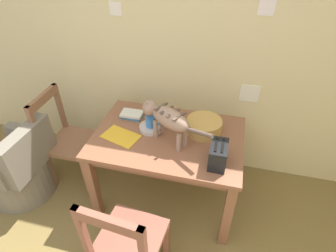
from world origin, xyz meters
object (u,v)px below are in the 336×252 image
Objects in this scene: wooden_chair_near at (128,242)px; dining_table at (168,145)px; saucer_bowl at (151,128)px; cat at (167,118)px; coffee_mug at (151,121)px; wicker_basket at (204,126)px; magazine at (121,136)px; toaster at (218,155)px; wooden_chair_far at (69,140)px; book_stack at (132,114)px; wicker_armchair at (20,170)px.

dining_table is at bearing 89.56° from wooden_chair_near.
dining_table is at bearing -17.02° from saucer_bowl.
coffee_mug is (-0.15, 0.09, -0.13)m from cat.
magazine is at bearing -160.60° from wicker_basket.
cat reaches higher than coffee_mug.
toaster is 0.22× the size of wooden_chair_far.
wicker_basket is (0.43, 0.08, 0.04)m from saucer_bowl.
magazine is 0.29m from book_stack.
wicker_armchair is at bearing -48.53° from wooden_chair_far.
saucer_bowl is at bearing 180.00° from coffee_mug.
wooden_chair_far is at bearing 142.53° from wooden_chair_near.
book_stack is 0.89m from toaster.
wicker_armchair is (-0.37, -0.32, -0.18)m from wooden_chair_far.
cat is at bearing -77.46° from wicker_armchair.
magazine is at bearing 171.55° from toaster.
toaster is (0.41, -0.18, -0.12)m from cat.
cat reaches higher than magazine.
saucer_bowl is (-0.16, 0.05, 0.11)m from dining_table.
wooden_chair_near reaches higher than saucer_bowl.
magazine is at bearing 76.73° from wooden_chair_far.
coffee_mug is at bearing 90.27° from wooden_chair_far.
toaster is (0.57, -0.26, 0.00)m from coffee_mug.
wooden_chair_far reaches higher than coffee_mug.
coffee_mug is at bearing 51.17° from magazine.
wicker_armchair is at bearing -154.70° from book_stack.
toaster reaches higher than dining_table.
toaster is (0.79, -0.40, 0.06)m from book_stack.
book_stack is at bearing 88.17° from cat.
wooden_chair_near is (-0.49, -0.57, -0.37)m from toaster.
saucer_bowl is 0.24× the size of wicker_armchair.
wooden_chair_near reaches higher than toaster.
toaster reaches higher than saucer_bowl.
cat is at bearing 85.08° from wooden_chair_far.
dining_table is 5.99× the size of toaster.
saucer_bowl is 0.66× the size of wicker_basket.
dining_table is at bearing -17.45° from coffee_mug.
book_stack is 0.25× the size of wicker_armchair.
wooden_chair_far is (-1.25, -0.08, -0.34)m from wicker_basket.
dining_table is 0.43m from book_stack.
saucer_bowl is 0.98× the size of book_stack.
coffee_mug is at bearing 162.55° from dining_table.
book_stack and wicker_armchair have the same top height.
wooden_chair_near reaches higher than dining_table.
dining_table is 0.24m from coffee_mug.
wicker_armchair is at bearing 129.05° from cat.
toaster is (0.15, -0.34, 0.03)m from wicker_basket.
wooden_chair_near is (0.08, -0.83, -0.30)m from saucer_bowl.
wooden_chair_near reaches higher than wicker_armchair.
dining_table is at bearing 31.50° from magazine.
book_stack is 0.97× the size of toaster.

